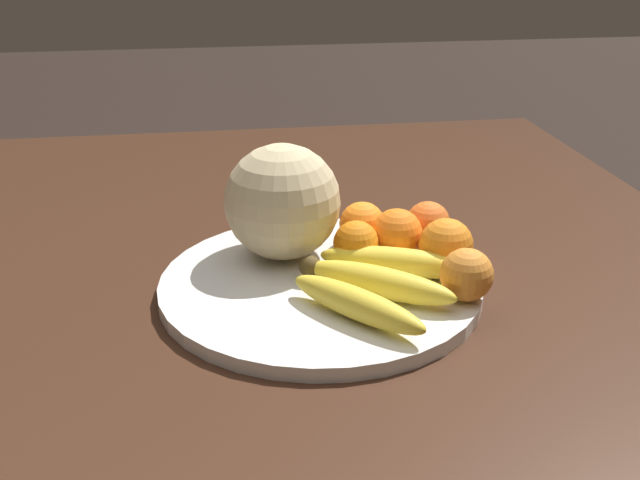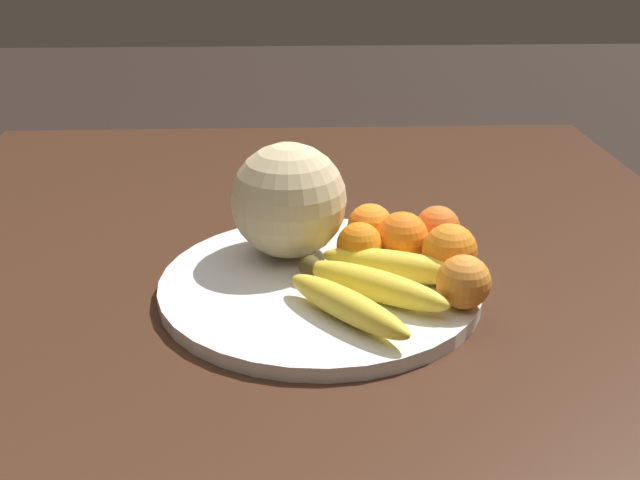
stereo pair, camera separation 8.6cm
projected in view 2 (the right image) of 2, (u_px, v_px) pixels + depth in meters
name	position (u px, v px, depth m)	size (l,w,h in m)	color
kitchen_table	(298.00, 343.00, 0.93)	(1.45, 1.18, 0.70)	#3D2316
fruit_bowl	(320.00, 284.00, 0.89)	(0.38, 0.38, 0.02)	white
melon	(289.00, 200.00, 0.92)	(0.14, 0.14, 0.14)	beige
banana_bunch	(374.00, 283.00, 0.83)	(0.22, 0.23, 0.04)	#473819
orange_front_left	(402.00, 238.00, 0.92)	(0.06, 0.06, 0.06)	orange
orange_front_right	(463.00, 282.00, 0.81)	(0.06, 0.06, 0.06)	orange
orange_mid_center	(450.00, 251.00, 0.88)	(0.07, 0.07, 0.07)	orange
orange_back_left	(370.00, 227.00, 0.95)	(0.06, 0.06, 0.06)	orange
orange_back_right	(437.00, 228.00, 0.95)	(0.06, 0.06, 0.06)	orange
orange_top_small	(360.00, 245.00, 0.90)	(0.06, 0.06, 0.06)	orange
produce_tag	(411.00, 274.00, 0.89)	(0.07, 0.06, 0.00)	white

